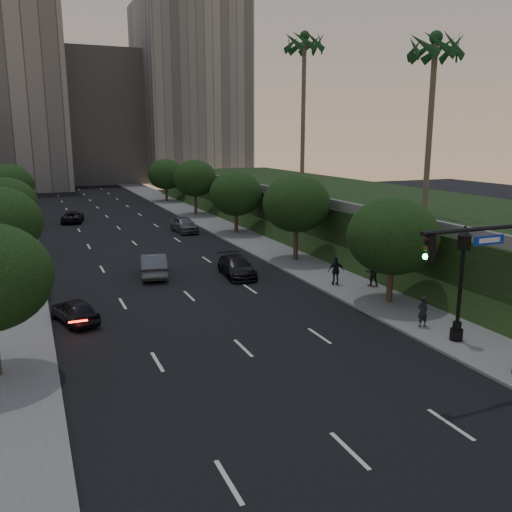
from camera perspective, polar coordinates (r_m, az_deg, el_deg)
name	(u,v)px	position (r m, az deg, el deg)	size (l,w,h in m)	color
ground	(292,396)	(21.13, 3.80, -14.45)	(160.00, 160.00, 0.00)	black
road_surface	(139,247)	(48.51, -12.26, 0.90)	(16.00, 140.00, 0.02)	black
sidewalk_right	(247,238)	(51.30, -0.95, 1.89)	(4.50, 140.00, 0.15)	slate
sidewalk_left	(11,257)	(47.77, -24.41, -0.05)	(4.50, 140.00, 0.15)	slate
embankment	(365,214)	(54.73, 11.36, 4.36)	(18.00, 90.00, 4.00)	black
parapet_wall	(288,194)	(50.18, 3.36, 6.56)	(0.35, 90.00, 0.70)	slate
office_block_mid	(98,118)	(119.71, -16.34, 13.72)	(22.00, 18.00, 26.00)	gray
office_block_right	(189,94)	(117.68, -7.03, 16.59)	(20.00, 22.00, 36.00)	gray
tree_right_a	(393,236)	(31.62, 14.18, 2.05)	(5.20, 5.20, 6.24)	#38281C
tree_right_b	(296,203)	(41.63, 4.26, 5.54)	(5.20, 5.20, 6.74)	#38281C
tree_right_c	(236,193)	(53.52, -2.12, 6.60)	(5.20, 5.20, 6.24)	#38281C
tree_right_d	(195,178)	(66.70, -6.44, 8.14)	(5.20, 5.20, 6.74)	#38281C
tree_right_e	(166,174)	(81.19, -9.48, 8.48)	(5.20, 5.20, 6.24)	#38281C
tree_left_c	(5,204)	(48.11, -24.89, 4.99)	(5.00, 5.00, 6.34)	#38281C
tree_left_d	(9,185)	(62.01, -24.58, 6.81)	(5.00, 5.00, 6.71)	#38281C
palm_mid	(435,48)	(40.72, 18.35, 20.06)	(3.20, 3.20, 13.00)	#4C4233
palm_far	(304,46)	(53.44, 5.12, 21.20)	(3.20, 3.20, 15.50)	#4C4233
traffic_signal_mast	(508,294)	(22.92, 24.96, -3.60)	(5.68, 0.56, 7.00)	black
street_lamp	(460,289)	(26.80, 20.69, -3.30)	(0.64, 0.64, 5.62)	black
sedan_near_left	(75,311)	(29.93, -18.56, -5.48)	(1.54, 3.82, 1.30)	black
sedan_mid_left	(154,265)	(38.30, -10.73, -0.91)	(1.70, 4.88, 1.61)	#4C4E52
sedan_far_left	(73,217)	(64.42, -18.74, 3.93)	(2.14, 4.64, 1.29)	black
sedan_near_right	(237,267)	(37.61, -2.05, -1.13)	(1.91, 4.70, 1.36)	black
sedan_far_right	(184,224)	(55.27, -7.59, 3.31)	(1.88, 4.68, 1.59)	#53565A
pedestrian_a	(423,311)	(28.60, 17.14, -5.58)	(0.59, 0.38, 1.61)	black
pedestrian_b	(372,272)	(35.48, 12.09, -1.67)	(0.85, 0.67, 1.76)	black
pedestrian_c	(336,271)	(35.30, 8.42, -1.55)	(1.06, 0.44, 1.81)	black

